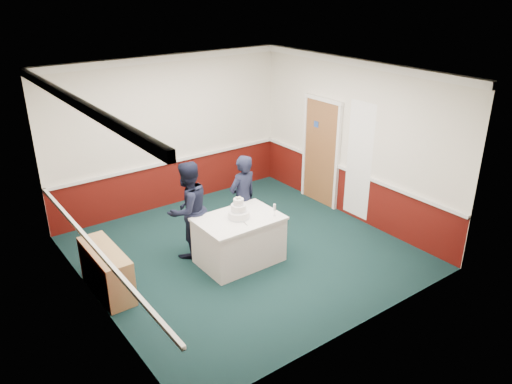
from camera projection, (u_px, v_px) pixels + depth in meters
ground at (244, 252)px, 8.49m from camera, size 5.00×5.00×0.00m
room_shell at (226, 131)px, 8.20m from camera, size 5.00×5.00×3.00m
sideboard at (107, 271)px, 7.30m from camera, size 0.41×1.20×0.70m
cake_table at (239, 239)px, 8.06m from camera, size 1.32×0.92×0.79m
wedding_cake at (239, 212)px, 7.86m from camera, size 0.35×0.35×0.36m
cake_knife at (244, 223)px, 7.74m from camera, size 0.05×0.22×0.00m
champagne_flute at (275, 208)px, 7.92m from camera, size 0.05×0.05×0.21m
person_man at (188, 210)px, 8.11m from camera, size 0.92×0.79×1.64m
person_woman at (243, 199)px, 8.57m from camera, size 0.62×0.45×1.58m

